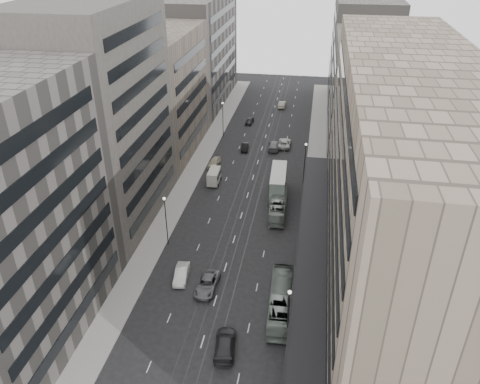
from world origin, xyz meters
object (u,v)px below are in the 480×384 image
Objects in this scene: bus_far at (278,205)px; sedan_2 at (207,284)px; double_decker at (278,183)px; bus_near at (281,301)px; sedan_1 at (182,274)px; panel_van at (214,176)px.

bus_far reaches higher than sedan_2.
bus_near is at bearing -86.21° from double_decker.
sedan_1 is (-10.87, -24.63, -1.96)m from double_decker.
bus_near is 2.69× the size of panel_van.
panel_van is (-12.92, 8.40, -0.01)m from bus_far.
panel_van is (-12.33, 3.16, -1.24)m from double_decker.
bus_far is at bearing -85.94° from double_decker.
bus_near is at bearing -22.39° from sedan_1.
bus_near is at bearing -65.15° from panel_van.
bus_near is 2.45× the size of sedan_1.
sedan_2 is (3.91, -1.41, 0.00)m from sedan_1.
sedan_1 is at bearing -116.20° from double_decker.
sedan_2 is (-7.56, -20.80, -0.73)m from bus_far.
double_decker reaches higher than bus_near.
bus_far reaches higher than panel_van.
sedan_2 is at bearing -16.42° from bus_near.
bus_near is 1.25× the size of double_decker.
bus_near is at bearing -12.84° from sedan_2.
sedan_2 is at bearing -26.30° from sedan_1.
sedan_1 is at bearing -88.04° from panel_van.
panel_van reaches higher than sedan_1.
sedan_2 is at bearing 68.54° from bus_far.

